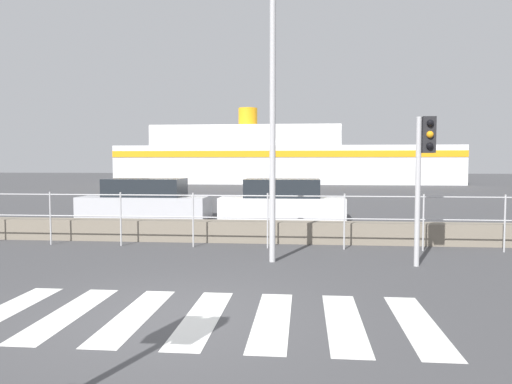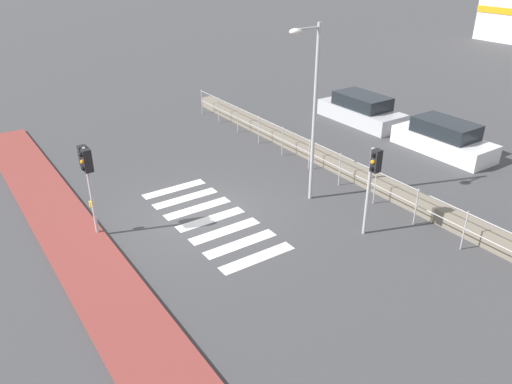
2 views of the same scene
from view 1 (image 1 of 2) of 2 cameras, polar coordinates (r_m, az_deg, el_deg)
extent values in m
plane|color=#424244|center=(6.74, -9.71, -13.85)|extent=(160.00, 160.00, 0.00)
cube|color=silver|center=(7.64, -26.87, -12.05)|extent=(0.45, 2.40, 0.01)
cube|color=silver|center=(7.21, -20.66, -12.82)|extent=(0.45, 2.40, 0.01)
cube|color=silver|center=(6.88, -13.72, -13.51)|extent=(0.45, 2.40, 0.01)
cube|color=silver|center=(6.64, -6.15, -14.04)|extent=(0.45, 2.40, 0.01)
cube|color=silver|center=(6.53, 1.86, -14.34)|extent=(0.45, 2.40, 0.01)
cube|color=silver|center=(6.54, 10.02, -14.37)|extent=(0.45, 2.40, 0.01)
cube|color=silver|center=(6.67, 17.99, -14.13)|extent=(0.45, 2.40, 0.01)
cube|color=slate|center=(12.53, -2.38, -4.51)|extent=(21.40, 0.55, 0.52)
cylinder|color=#B2B2B5|center=(11.57, -2.98, -0.42)|extent=(19.26, 0.03, 0.03)
cylinder|color=#B2B2B5|center=(11.61, -2.98, -2.94)|extent=(19.26, 0.03, 0.03)
cylinder|color=#B2B2B5|center=(13.01, -22.44, -2.79)|extent=(0.04, 0.04, 1.28)
cylinder|color=#B2B2B5|center=(12.28, -15.20, -3.00)|extent=(0.04, 0.04, 1.28)
cylinder|color=#B2B2B5|center=(11.78, -7.20, -3.18)|extent=(0.04, 0.04, 1.28)
cylinder|color=#B2B2B5|center=(11.52, 1.34, -3.30)|extent=(0.04, 0.04, 1.28)
cylinder|color=#B2B2B5|center=(11.53, 10.06, -3.35)|extent=(0.04, 0.04, 1.28)
cylinder|color=#B2B2B5|center=(11.80, 18.58, -3.33)|extent=(0.04, 0.04, 1.28)
cylinder|color=#B2B2B5|center=(12.31, 26.55, -3.24)|extent=(0.04, 0.04, 1.28)
cylinder|color=#B2B2B5|center=(9.96, 18.00, -0.01)|extent=(0.10, 0.10, 2.85)
cube|color=black|center=(9.99, 19.08, 6.20)|extent=(0.24, 0.24, 0.68)
sphere|color=black|center=(9.87, 19.29, 7.46)|extent=(0.13, 0.13, 0.13)
sphere|color=orange|center=(9.86, 19.27, 6.23)|extent=(0.13, 0.13, 0.13)
sphere|color=black|center=(9.85, 19.24, 5.01)|extent=(0.13, 0.13, 0.13)
cylinder|color=#B2B2B5|center=(9.93, 1.91, 9.16)|extent=(0.12, 0.12, 5.97)
cube|color=white|center=(47.86, 3.48, 3.14)|extent=(30.83, 8.99, 3.44)
cube|color=white|center=(48.19, -0.93, 6.32)|extent=(17.26, 7.19, 1.89)
cube|color=orange|center=(43.36, 3.27, 4.38)|extent=(30.83, 0.08, 0.55)
cylinder|color=orange|center=(48.32, -0.93, 8.51)|extent=(1.80, 1.80, 1.80)
cube|color=#BCBCC1|center=(18.31, -12.49, -1.67)|extent=(4.52, 1.83, 0.77)
cube|color=#1E2328|center=(18.26, -12.52, 0.52)|extent=(2.71, 1.61, 0.63)
cube|color=silver|center=(17.43, 3.02, -1.84)|extent=(4.31, 1.72, 0.77)
cube|color=#1E2328|center=(17.38, 3.02, 0.46)|extent=(2.58, 1.52, 0.63)
camera|label=2|loc=(12.82, 100.22, 27.99)|focal=35.00mm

